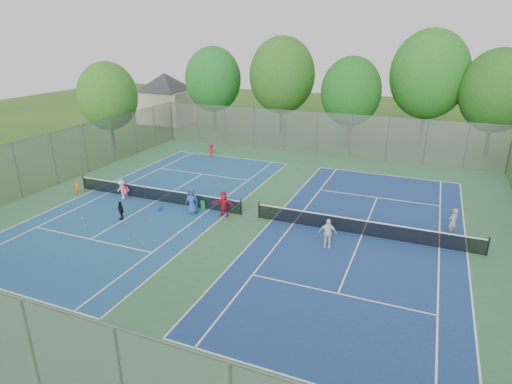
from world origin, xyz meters
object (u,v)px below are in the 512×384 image
at_px(ball_hopper, 203,204).
at_px(net_right, 363,228).
at_px(instructor, 453,222).
at_px(ball_crate, 158,209).
at_px(net_left, 156,195).

bearing_deg(ball_hopper, net_right, -0.22).
distance_m(ball_hopper, instructor, 15.18).
distance_m(net_right, instructor, 5.08).
xyz_separation_m(ball_crate, instructor, (17.60, 3.33, 0.70)).
bearing_deg(ball_hopper, instructor, 7.00).
bearing_deg(net_left, instructor, 5.76).
relative_size(net_right, ball_hopper, 22.20).
height_order(net_right, ball_crate, net_right).
bearing_deg(net_right, net_left, 180.00).
distance_m(net_left, ball_hopper, 3.64).
bearing_deg(net_left, ball_hopper, 0.62).
relative_size(ball_crate, instructor, 0.19).
bearing_deg(instructor, net_right, -22.66).
height_order(net_left, instructor, instructor).
distance_m(ball_crate, ball_hopper, 2.94).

